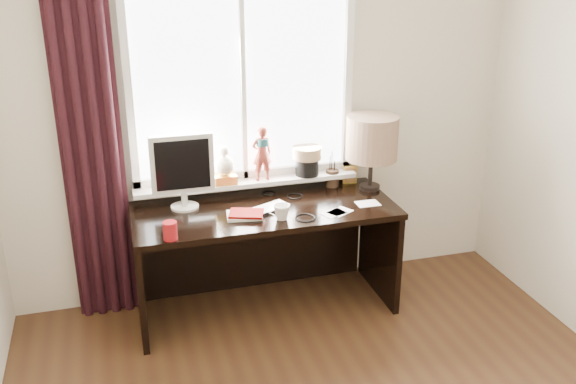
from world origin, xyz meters
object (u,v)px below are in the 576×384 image
object	(u,v)px
desk	(261,236)
monitor	(182,167)
mug	(282,212)
red_cup	(170,231)
laptop	(268,209)
table_lamp	(372,139)

from	to	relation	value
desk	monitor	size ratio (longest dim) A/B	3.47
mug	red_cup	world-z (taller)	red_cup
laptop	red_cup	bearing A→B (deg)	177.14
laptop	mug	xyz separation A→B (m)	(0.05, -0.16, 0.04)
mug	monitor	bearing A→B (deg)	147.96
desk	monitor	world-z (taller)	monitor
mug	red_cup	bearing A→B (deg)	-172.14
laptop	monitor	bearing A→B (deg)	135.15
laptop	mug	distance (m)	0.17
monitor	table_lamp	world-z (taller)	table_lamp
table_lamp	mug	bearing A→B (deg)	-155.54
laptop	desk	bearing A→B (deg)	69.59
desk	table_lamp	size ratio (longest dim) A/B	3.27
monitor	table_lamp	bearing A→B (deg)	-0.77
red_cup	monitor	bearing A→B (deg)	72.41
mug	desk	size ratio (longest dim) A/B	0.06
red_cup	desk	size ratio (longest dim) A/B	0.06
mug	table_lamp	distance (m)	0.85
mug	table_lamp	size ratio (longest dim) A/B	0.20
monitor	laptop	bearing A→B (deg)	-20.30
laptop	mug	world-z (taller)	mug
laptop	table_lamp	distance (m)	0.87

